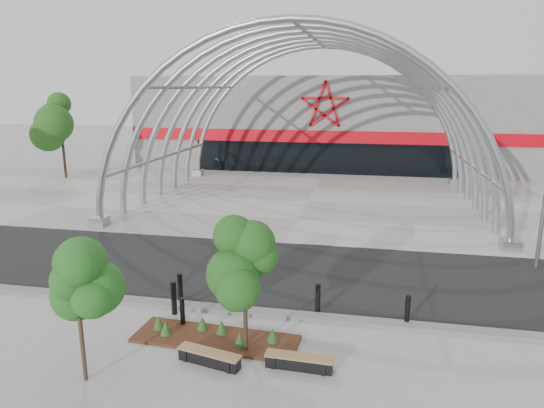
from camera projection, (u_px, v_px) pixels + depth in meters
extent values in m
plane|color=#999994|center=(248.00, 309.00, 15.84)|extent=(140.00, 140.00, 0.00)
cube|color=black|center=(270.00, 270.00, 19.18)|extent=(140.00, 7.00, 0.02)
cube|color=#9B958D|center=(308.00, 202.00, 30.61)|extent=(60.00, 17.00, 0.04)
cube|color=slate|center=(246.00, 311.00, 15.59)|extent=(60.00, 0.50, 0.12)
cube|color=slate|center=(332.00, 120.00, 46.83)|extent=(34.00, 15.00, 8.00)
cube|color=black|center=(324.00, 158.00, 40.37)|extent=(22.00, 0.25, 2.60)
cube|color=red|center=(324.00, 137.00, 39.94)|extent=(34.00, 0.30, 1.00)
torus|color=#94999E|center=(288.00, 237.00, 23.47)|extent=(20.36, 0.36, 20.36)
torus|color=#94999E|center=(296.00, 223.00, 25.85)|extent=(20.36, 0.36, 20.36)
torus|color=#94999E|center=(302.00, 212.00, 28.23)|extent=(20.36, 0.36, 20.36)
torus|color=#94999E|center=(308.00, 202.00, 30.62)|extent=(20.36, 0.36, 20.36)
torus|color=#94999E|center=(312.00, 194.00, 33.00)|extent=(20.36, 0.36, 20.36)
torus|color=#94999E|center=(316.00, 187.00, 35.38)|extent=(20.36, 0.36, 20.36)
torus|color=#94999E|center=(320.00, 180.00, 37.77)|extent=(20.36, 0.36, 20.36)
cylinder|color=#94999E|center=(473.00, 166.00, 28.17)|extent=(0.20, 15.00, 0.20)
cylinder|color=#94999E|center=(433.00, 87.00, 27.61)|extent=(0.20, 15.00, 0.20)
cylinder|color=#94999E|center=(311.00, 36.00, 28.27)|extent=(0.20, 15.00, 0.20)
cylinder|color=#94999E|center=(197.00, 87.00, 30.30)|extent=(0.20, 15.00, 0.20)
cylinder|color=#94999E|center=(162.00, 157.00, 31.85)|extent=(0.20, 15.00, 0.20)
cube|color=#94999E|center=(100.00, 221.00, 25.32)|extent=(0.80, 0.80, 0.50)
cube|color=#94999E|center=(198.00, 173.00, 39.61)|extent=(0.80, 0.80, 0.50)
cube|color=#94999E|center=(510.00, 245.00, 21.50)|extent=(0.80, 0.80, 0.50)
cube|color=#94999E|center=(455.00, 182.00, 35.80)|extent=(0.80, 0.80, 0.50)
cube|color=#3E1A12|center=(216.00, 339.00, 13.90)|extent=(4.82, 1.70, 0.09)
cone|color=#305E22|center=(166.00, 328.00, 14.02)|extent=(0.33, 0.33, 0.41)
cone|color=#305E22|center=(222.00, 327.00, 14.08)|extent=(0.33, 0.33, 0.41)
cone|color=#305E22|center=(240.00, 339.00, 13.39)|extent=(0.33, 0.33, 0.41)
cone|color=#305E22|center=(202.00, 323.00, 14.32)|extent=(0.33, 0.33, 0.41)
cone|color=#305E22|center=(273.00, 335.00, 13.62)|extent=(0.33, 0.33, 0.41)
cone|color=#305E22|center=(159.00, 322.00, 14.36)|extent=(0.33, 0.33, 0.41)
cylinder|color=#302316|center=(83.00, 349.00, 11.84)|extent=(0.11, 0.11, 1.69)
ellipsoid|color=#115117|center=(77.00, 291.00, 11.48)|extent=(1.45, 1.45, 1.84)
cylinder|color=black|center=(246.00, 322.00, 13.05)|extent=(0.12, 0.12, 1.82)
ellipsoid|color=#0D3D11|center=(245.00, 264.00, 12.66)|extent=(1.50, 1.50, 1.98)
cube|color=black|center=(209.00, 359.00, 12.68)|extent=(1.75, 0.71, 0.29)
cube|color=black|center=(189.00, 353.00, 12.93)|extent=(0.19, 0.39, 0.34)
cube|color=black|center=(231.00, 364.00, 12.41)|extent=(0.19, 0.39, 0.34)
cube|color=olive|center=(209.00, 352.00, 12.63)|extent=(1.81, 0.78, 0.05)
cube|color=black|center=(299.00, 363.00, 12.47)|extent=(1.74, 0.39, 0.29)
cube|color=black|center=(275.00, 359.00, 12.61)|extent=(0.12, 0.38, 0.35)
cube|color=black|center=(324.00, 366.00, 12.32)|extent=(0.12, 0.38, 0.35)
cube|color=brown|center=(299.00, 357.00, 12.42)|extent=(1.78, 0.45, 0.05)
cylinder|color=black|center=(174.00, 298.00, 15.39)|extent=(0.18, 0.18, 1.10)
cylinder|color=black|center=(180.00, 288.00, 16.21)|extent=(0.17, 0.17, 1.04)
cylinder|color=black|center=(182.00, 312.00, 14.61)|extent=(0.15, 0.15, 0.92)
cylinder|color=black|center=(318.00, 299.00, 15.44)|extent=(0.16, 0.16, 1.01)
cylinder|color=black|center=(407.00, 310.00, 14.70)|extent=(0.15, 0.15, 0.96)
cylinder|color=black|center=(64.00, 158.00, 38.33)|extent=(0.20, 0.20, 3.30)
ellipsoid|color=#184813|center=(60.00, 119.00, 37.63)|extent=(3.00, 3.00, 3.60)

